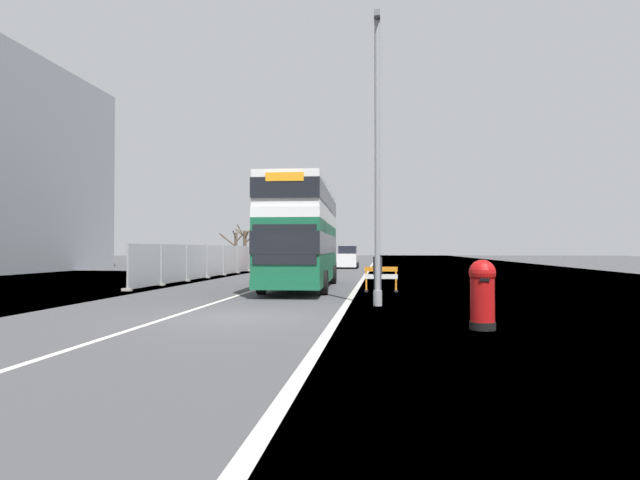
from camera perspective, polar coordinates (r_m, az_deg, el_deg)
name	(u,v)px	position (r m, az deg, el deg)	size (l,w,h in m)	color
ground	(260,319)	(14.11, -6.66, -8.70)	(140.00, 280.00, 0.10)	#424244
double_decker_bus	(303,234)	(24.12, -1.94, 0.65)	(3.14, 11.41, 4.78)	#145638
lamppost_foreground	(377,167)	(16.89, 6.41, 8.13)	(0.29, 0.70, 9.53)	gray
red_pillar_postbox	(482,291)	(12.32, 17.64, -5.46)	(0.61, 0.61, 1.60)	black
roadworks_barrier	(381,277)	(22.18, 6.82, -4.08)	(1.42, 0.50, 1.08)	orange
construction_site_fence	(215,261)	(34.95, -11.59, -2.33)	(0.44, 24.00, 2.13)	#A8AAAD
car_oncoming_near	(277,259)	(43.27, -4.78, -2.14)	(1.95, 3.88, 2.13)	maroon
car_receding_mid	(348,258)	(48.93, 3.11, -2.00)	(2.00, 3.96, 2.13)	silver
bare_tree_far_verge_near	(235,247)	(58.55, -9.43, -0.74)	(2.72, 2.28, 4.16)	#4C3D2D
bare_tree_far_verge_mid	(245,244)	(63.57, -8.34, -0.44)	(2.88, 2.36, 4.86)	#4C3D2D
pedestrian_at_kerb	(378,274)	(19.63, 6.44, -3.79)	(0.34, 0.34, 1.76)	#2D3342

